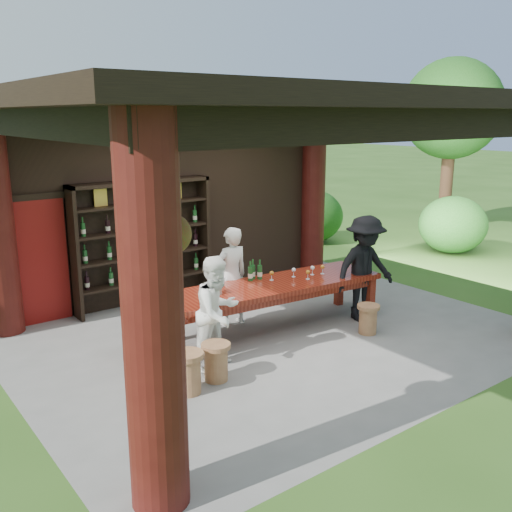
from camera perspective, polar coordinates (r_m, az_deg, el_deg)
ground at (r=8.71m, az=1.60°, el=-7.87°), size 90.00×90.00×0.00m
pavilion at (r=8.49m, az=-0.18°, el=6.46°), size 7.50×6.00×3.60m
wine_shelf at (r=9.94m, az=-11.19°, el=1.21°), size 2.47×0.38×2.17m
tasting_table at (r=8.63m, az=0.96°, el=-3.58°), size 3.88×1.30×0.75m
stool_near_left at (r=7.23m, az=-4.02°, el=-10.42°), size 0.37×0.37×0.49m
stool_near_right at (r=8.85m, az=11.14°, el=-6.14°), size 0.34×0.34×0.45m
stool_far_left at (r=6.95m, az=-6.84°, el=-11.40°), size 0.39×0.39×0.51m
host at (r=8.92m, az=-2.48°, el=-2.03°), size 0.58×0.38×1.56m
guest_woman at (r=7.42m, az=-3.86°, el=-5.67°), size 0.85×0.73×1.50m
guest_man at (r=9.26m, az=10.81°, el=-1.22°), size 1.17×0.77×1.70m
table_bottles at (r=8.81m, az=-0.17°, el=-1.40°), size 0.25×0.16×0.31m
table_glasses at (r=9.00m, az=4.60°, el=-1.64°), size 0.95×0.36×0.15m
napkin_basket at (r=8.13m, az=-4.56°, el=-3.40°), size 0.27×0.20×0.14m
shrubs at (r=10.34m, az=6.46°, el=-1.27°), size 14.77×9.26×1.36m
trees at (r=12.08m, az=12.49°, el=14.25°), size 21.43×9.72×4.80m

